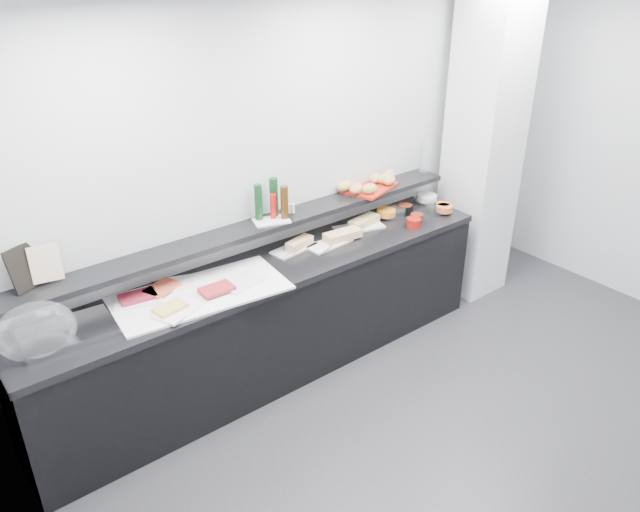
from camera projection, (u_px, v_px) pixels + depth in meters
ground at (516, 456)px, 3.98m from camera, size 5.00×5.00×0.00m
back_wall at (321, 173)px, 4.75m from camera, size 5.00×0.02×2.70m
ceiling at (605, 2)px, 2.74m from camera, size 5.00×5.00×0.00m
column at (483, 147)px, 5.34m from camera, size 0.50×0.50×2.70m
buffet_cabinet at (272, 323)px, 4.58m from camera, size 3.60×0.60×0.85m
counter_top at (270, 269)px, 4.37m from camera, size 3.62×0.62×0.05m
wall_shelf at (255, 228)px, 4.38m from camera, size 3.60×0.25×0.04m
cloche_base at (68, 333)px, 3.60m from camera, size 0.54×0.39×0.04m
cloche_dome at (36, 331)px, 3.42m from camera, size 0.47×0.34×0.34m
linen_runner at (201, 293)px, 4.02m from camera, size 1.17×0.65×0.01m
platter_meat_a at (138, 300)px, 3.92m from camera, size 0.34×0.29×0.01m
food_meat_a at (138, 296)px, 3.91m from camera, size 0.24×0.17×0.02m
platter_salmon at (185, 282)px, 4.11m from camera, size 0.32×0.26×0.01m
food_salmon at (162, 288)px, 4.01m from camera, size 0.26×0.22×0.02m
platter_cheese at (178, 310)px, 3.81m from camera, size 0.34×0.28×0.01m
food_cheese at (170, 308)px, 3.79m from camera, size 0.21×0.15×0.02m
platter_meat_b at (242, 282)px, 4.11m from camera, size 0.30×0.24×0.01m
food_meat_b at (217, 289)px, 4.00m from camera, size 0.22×0.14×0.02m
sandwich_plate_left at (294, 248)px, 4.59m from camera, size 0.38×0.20×0.01m
sandwich_food_left at (300, 243)px, 4.59m from camera, size 0.24×0.14×0.06m
tongs_left at (288, 255)px, 4.48m from camera, size 0.15×0.06×0.01m
sandwich_plate_mid at (329, 244)px, 4.66m from camera, size 0.37×0.18×0.01m
sandwich_food_mid at (343, 235)px, 4.71m from camera, size 0.31×0.14×0.06m
tongs_mid at (327, 249)px, 4.55m from camera, size 0.15×0.06×0.01m
sandwich_plate_right at (359, 227)px, 4.92m from camera, size 0.42×0.26×0.01m
sandwich_food_right at (364, 221)px, 4.93m from camera, size 0.29×0.16×0.06m
tongs_right at (362, 227)px, 4.91m from camera, size 0.16×0.03×0.01m
bowl_glass_fruit at (393, 213)px, 5.11m from camera, size 0.24×0.24×0.07m
fill_glass_fruit at (386, 212)px, 5.09m from camera, size 0.20×0.20×0.05m
bowl_black_jam at (405, 209)px, 5.19m from camera, size 0.18×0.18×0.07m
fill_black_jam at (404, 208)px, 5.18m from camera, size 0.12×0.12×0.05m
bowl_glass_cream at (425, 198)px, 5.40m from camera, size 0.23×0.23×0.07m
fill_glass_cream at (427, 198)px, 5.38m from camera, size 0.22×0.22×0.05m
bowl_red_jam at (414, 223)px, 4.94m from camera, size 0.14×0.14×0.07m
fill_red_jam at (417, 217)px, 5.01m from camera, size 0.10×0.10×0.05m
bowl_glass_salmon at (436, 209)px, 5.19m from camera, size 0.20×0.20×0.07m
fill_glass_salmon at (444, 209)px, 5.16m from camera, size 0.17×0.17×0.05m
bowl_black_fruit at (442, 208)px, 5.21m from camera, size 0.12×0.12×0.07m
fill_black_fruit at (443, 206)px, 5.21m from camera, size 0.13×0.13×0.05m
framed_print at (26, 267)px, 3.55m from camera, size 0.23×0.16×0.26m
print_art at (45, 264)px, 3.58m from camera, size 0.18×0.08×0.22m
condiment_tray at (271, 221)px, 4.43m from camera, size 0.29×0.22×0.01m
bottle_green_a at (258, 202)px, 4.38m from camera, size 0.07×0.07×0.26m
bottle_brown at (284, 202)px, 4.40m from camera, size 0.07×0.07×0.24m
bottle_green_b at (274, 197)px, 4.44m from camera, size 0.08×0.08×0.28m
bottle_hot at (273, 206)px, 4.42m from camera, size 0.04×0.04×0.18m
shaker_salt at (293, 208)px, 4.52m from camera, size 0.03×0.03×0.07m
shaker_pepper at (289, 208)px, 4.53m from camera, size 0.04×0.04×0.07m
bread_tray at (369, 188)px, 5.00m from camera, size 0.50×0.42×0.02m
bread_roll_nw at (345, 186)px, 4.89m from camera, size 0.14×0.09×0.08m
bread_roll_n at (375, 178)px, 5.05m from camera, size 0.14×0.12×0.08m
bread_roll_ne at (389, 175)px, 5.11m from camera, size 0.13×0.10×0.08m
bread_roll_sw at (356, 189)px, 4.84m from camera, size 0.17×0.15×0.08m
bread_roll_s at (369, 189)px, 4.84m from camera, size 0.14×0.11×0.08m
bread_roll_se at (389, 180)px, 5.01m from camera, size 0.16×0.13×0.08m
bread_roll_mide at (385, 179)px, 5.03m from camera, size 0.16×0.13×0.08m
carafe at (425, 157)px, 5.24m from camera, size 0.12×0.12×0.30m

